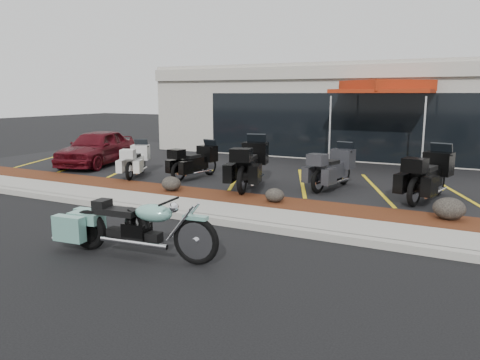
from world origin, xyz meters
The scene contains 18 objects.
ground centered at (0.00, 0.00, 0.00)m, with size 90.00×90.00×0.00m, color black.
curb centered at (0.00, 0.90, 0.07)m, with size 24.00×0.25×0.15m, color gray.
sidewalk centered at (0.00, 1.60, 0.07)m, with size 24.00×1.20×0.15m, color gray.
mulch_bed centered at (0.00, 2.80, 0.08)m, with size 24.00×1.20×0.16m, color #37160C.
upper_lot centered at (0.00, 8.20, 0.07)m, with size 26.00×9.60×0.15m, color black.
dealership_building centered at (0.00, 14.47, 2.01)m, with size 18.00×8.16×4.00m.
boulder_left centered at (-2.71, 2.69, 0.36)m, with size 0.56×0.46×0.39m, color black.
boulder_mid centered at (0.34, 2.74, 0.33)m, with size 0.48×0.40×0.34m, color black.
boulder_right centered at (4.23, 2.94, 0.39)m, with size 0.66×0.55×0.47m, color black.
hero_cruiser centered at (0.73, -1.41, 0.54)m, with size 3.05×0.77×1.08m, color #6AA597, non-canonical shape.
touring_white centered at (-5.35, 4.70, 0.72)m, with size 1.96×0.75×1.14m, color silver, non-canonical shape.
touring_black_front centered at (-3.10, 5.37, 0.74)m, with size 2.02×0.77×1.18m, color black, non-canonical shape.
touring_black_mid centered at (-1.22, 4.95, 0.88)m, with size 2.51×0.96×1.46m, color black, non-canonical shape.
touring_grey centered at (1.22, 5.80, 0.78)m, with size 2.17×0.83×1.26m, color #2E2F33, non-canonical shape.
touring_black_rear centered at (3.81, 5.50, 0.84)m, with size 2.37×0.90×1.38m, color black, non-canonical shape.
parked_car centered at (-7.94, 5.30, 0.81)m, with size 1.56×3.87×1.32m, color #4C0A13.
traffic_cone centered at (0.15, 7.53, 0.38)m, with size 0.35×0.35×0.46m, color #CB3C06.
popup_canopy centered at (1.49, 10.08, 2.96)m, with size 3.82×3.82×3.09m.
Camera 1 is at (4.72, -7.55, 2.77)m, focal length 35.00 mm.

